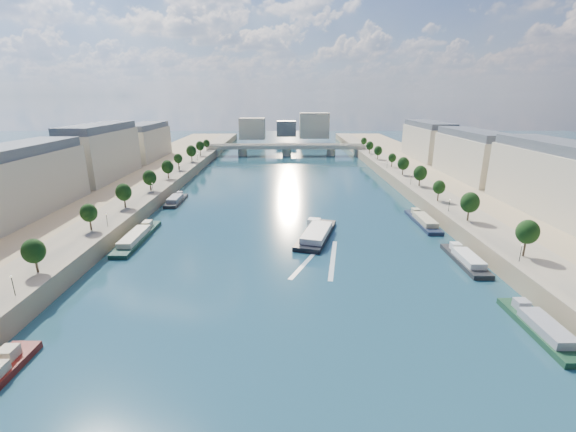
{
  "coord_description": "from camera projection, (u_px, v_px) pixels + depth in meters",
  "views": [
    {
      "loc": [
        -1.09,
        -35.62,
        41.36
      ],
      "look_at": [
        -0.26,
        80.65,
        5.0
      ],
      "focal_mm": 24.0,
      "sensor_mm": 36.0,
      "label": 1
    }
  ],
  "objects": [
    {
      "name": "ground",
      "position": [
        288.0,
        213.0,
        141.79
      ],
      "size": [
        700.0,
        700.0,
        0.0
      ],
      "primitive_type": "plane",
      "color": "#0C2F36",
      "rests_on": "ground"
    },
    {
      "name": "lamps_left",
      "position": [
        133.0,
        200.0,
        129.56
      ],
      "size": [
        0.36,
        200.36,
        4.28
      ],
      "color": "black",
      "rests_on": "ground"
    },
    {
      "name": "moored_barges_right",
      "position": [
        494.0,
        286.0,
        85.86
      ],
      "size": [
        5.0,
        120.23,
        3.6
      ],
      "color": "black",
      "rests_on": "ground"
    },
    {
      "name": "pave_right",
      "position": [
        444.0,
        200.0,
        140.67
      ],
      "size": [
        14.0,
        520.0,
        0.1
      ],
      "primitive_type": "cube",
      "color": "gray",
      "rests_on": "quay_right"
    },
    {
      "name": "tour_barge",
      "position": [
        316.0,
        234.0,
        117.53
      ],
      "size": [
        15.14,
        28.26,
        3.74
      ],
      "rotation": [
        0.0,
        0.0,
        -0.29
      ],
      "color": "black",
      "rests_on": "ground"
    },
    {
      "name": "trees_left",
      "position": [
        138.0,
        185.0,
        140.19
      ],
      "size": [
        4.8,
        268.8,
        8.26
      ],
      "color": "#382B1E",
      "rests_on": "ground"
    },
    {
      "name": "quay_left",
      "position": [
        92.0,
        207.0,
        140.54
      ],
      "size": [
        44.0,
        520.0,
        5.0
      ],
      "primitive_type": "cube",
      "color": "#9E8460",
      "rests_on": "ground"
    },
    {
      "name": "buildings_left",
      "position": [
        67.0,
        164.0,
        147.74
      ],
      "size": [
        16.0,
        226.0,
        23.2
      ],
      "color": "beige",
      "rests_on": "ground"
    },
    {
      "name": "bridge",
      "position": [
        287.0,
        149.0,
        277.06
      ],
      "size": [
        112.0,
        12.0,
        8.15
      ],
      "color": "#C1B79E",
      "rests_on": "ground"
    },
    {
      "name": "skyline",
      "position": [
        290.0,
        127.0,
        346.94
      ],
      "size": [
        79.0,
        42.0,
        22.0
      ],
      "color": "beige",
      "rests_on": "ground"
    },
    {
      "name": "moored_barges_left",
      "position": [
        90.0,
        283.0,
        87.19
      ],
      "size": [
        5.0,
        160.76,
        3.6
      ],
      "color": "#192237",
      "rests_on": "ground"
    },
    {
      "name": "buildings_right",
      "position": [
        507.0,
        163.0,
        148.91
      ],
      "size": [
        16.0,
        226.0,
        23.2
      ],
      "color": "beige",
      "rests_on": "ground"
    },
    {
      "name": "pave_left",
      "position": [
        132.0,
        200.0,
        139.89
      ],
      "size": [
        14.0,
        520.0,
        0.1
      ],
      "primitive_type": "cube",
      "color": "gray",
      "rests_on": "quay_left"
    },
    {
      "name": "trees_right",
      "position": [
        430.0,
        180.0,
        148.58
      ],
      "size": [
        4.8,
        268.8,
        8.26
      ],
      "color": "#382B1E",
      "rests_on": "ground"
    },
    {
      "name": "wake",
      "position": [
        321.0,
        259.0,
        101.97
      ],
      "size": [
        14.85,
        25.84,
        0.04
      ],
      "color": "silver",
      "rests_on": "ground"
    },
    {
      "name": "quay_right",
      "position": [
        484.0,
        206.0,
        141.53
      ],
      "size": [
        44.0,
        520.0,
        5.0
      ],
      "primitive_type": "cube",
      "color": "#9E8460",
      "rests_on": "ground"
    },
    {
      "name": "lamps_right",
      "position": [
        428.0,
        189.0,
        144.59
      ],
      "size": [
        0.36,
        200.36,
        4.28
      ],
      "color": "black",
      "rests_on": "ground"
    }
  ]
}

